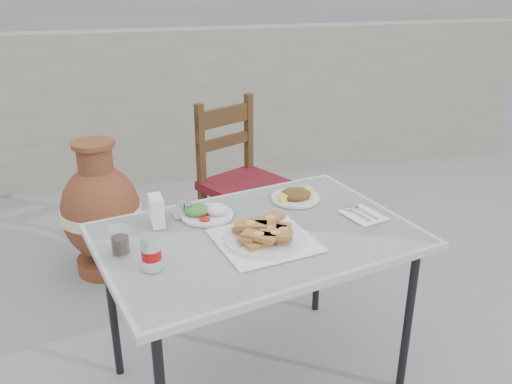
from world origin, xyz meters
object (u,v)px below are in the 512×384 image
object	(u,v)px
salad_rice_plate	(206,212)
terracotta_urn	(101,213)
cafe_table	(257,244)
salad_chopped_plate	(296,196)
condiment_caddy	(184,211)
soda_can	(151,253)
pide_plate	(265,233)
cola_glass	(120,241)
napkin_holder	(157,211)
chair	(242,182)

from	to	relation	value
salad_rice_plate	terracotta_urn	distance (m)	1.10
cafe_table	salad_chopped_plate	size ratio (longest dim) A/B	6.33
cafe_table	condiment_caddy	bearing A→B (deg)	138.82
condiment_caddy	soda_can	bearing A→B (deg)	-112.31
pide_plate	salad_chopped_plate	bearing A→B (deg)	55.00
cola_glass	napkin_holder	xyz separation A→B (m)	(0.15, 0.19, 0.02)
condiment_caddy	terracotta_urn	size ratio (longest dim) A/B	0.11
napkin_holder	cafe_table	bearing A→B (deg)	-28.55
cafe_table	salad_chopped_plate	world-z (taller)	salad_chopped_plate
salad_rice_plate	soda_can	distance (m)	0.44
salad_rice_plate	napkin_holder	world-z (taller)	napkin_holder
cafe_table	napkin_holder	size ratio (longest dim) A/B	11.31
condiment_caddy	terracotta_urn	world-z (taller)	terracotta_urn
soda_can	chair	world-z (taller)	chair
soda_can	chair	bearing A→B (deg)	64.03
pide_plate	napkin_holder	bearing A→B (deg)	147.32
salad_rice_plate	cola_glass	size ratio (longest dim) A/B	2.16
cafe_table	terracotta_urn	size ratio (longest dim) A/B	1.70
chair	soda_can	bearing A→B (deg)	-143.91
pide_plate	soda_can	bearing A→B (deg)	-167.03
napkin_holder	pide_plate	bearing A→B (deg)	-36.64
cafe_table	napkin_holder	distance (m)	0.41
soda_can	cola_glass	distance (m)	0.17
cola_glass	chair	distance (m)	1.31
soda_can	cafe_table	bearing A→B (deg)	22.35
salad_rice_plate	condiment_caddy	distance (m)	0.09
condiment_caddy	salad_chopped_plate	bearing A→B (deg)	4.66
soda_can	terracotta_urn	world-z (taller)	soda_can
cola_glass	condiment_caddy	world-z (taller)	cola_glass
chair	terracotta_urn	world-z (taller)	chair
salad_chopped_plate	condiment_caddy	bearing A→B (deg)	-175.34
salad_rice_plate	salad_chopped_plate	distance (m)	0.41
soda_can	napkin_holder	size ratio (longest dim) A/B	1.03
pide_plate	salad_rice_plate	xyz separation A→B (m)	(-0.17, 0.26, -0.01)
salad_chopped_plate	cola_glass	xyz separation A→B (m)	(-0.75, -0.29, 0.03)
salad_rice_plate	condiment_caddy	bearing A→B (deg)	161.09
pide_plate	terracotta_urn	bearing A→B (deg)	117.59
soda_can	terracotta_urn	xyz separation A→B (m)	(-0.20, 1.29, -0.41)
cola_glass	chair	xyz separation A→B (m)	(0.69, 1.08, -0.26)
salad_rice_plate	soda_can	xyz separation A→B (m)	(-0.25, -0.36, 0.04)
cola_glass	terracotta_urn	size ratio (longest dim) A/B	0.13
pide_plate	chair	world-z (taller)	chair
soda_can	condiment_caddy	xyz separation A→B (m)	(0.16, 0.39, -0.04)
salad_chopped_plate	cola_glass	size ratio (longest dim) A/B	2.13
cola_glass	napkin_holder	bearing A→B (deg)	52.65
pide_plate	salad_rice_plate	bearing A→B (deg)	123.31
condiment_caddy	chair	bearing A→B (deg)	62.41
salad_rice_plate	terracotta_urn	world-z (taller)	terracotta_urn
chair	cafe_table	bearing A→B (deg)	-128.00
soda_can	napkin_holder	xyz separation A→B (m)	(0.05, 0.33, -0.00)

